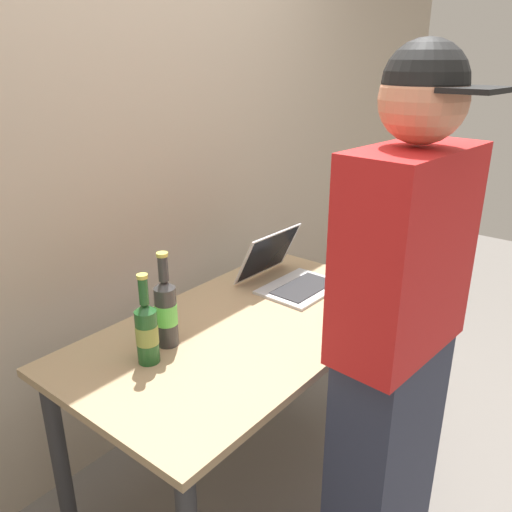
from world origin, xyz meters
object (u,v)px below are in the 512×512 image
Objects in this scene: beer_bottle_brown at (166,310)px; laptop at (288,274)px; beer_bottle_dark at (147,331)px; person_figure at (394,358)px.

laptop is at bearing -3.01° from beer_bottle_brown.
person_figure is at bearing -64.08° from beer_bottle_dark.
beer_bottle_brown reaches higher than beer_bottle_dark.
beer_bottle_dark is at bearing -163.55° from beer_bottle_brown.
person_figure reaches higher than beer_bottle_dark.
beer_bottle_brown is 1.10× the size of beer_bottle_dark.
laptop is at bearing 57.45° from person_figure.
beer_bottle_dark reaches higher than laptop.
laptop is 0.77m from beer_bottle_dark.
beer_bottle_dark is at bearing 179.89° from laptop.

